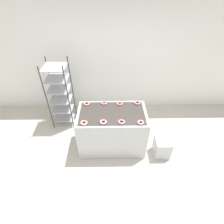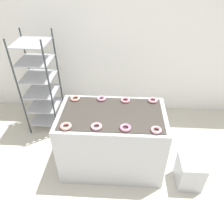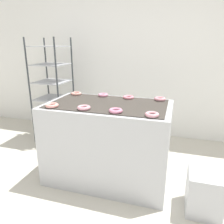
# 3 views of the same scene
# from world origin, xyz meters

# --- Properties ---
(ground_plane) EXTENTS (14.00, 14.00, 0.00)m
(ground_plane) POSITION_xyz_m (0.00, 0.00, 0.00)
(ground_plane) COLOR beige
(wall_back) EXTENTS (8.00, 0.05, 2.80)m
(wall_back) POSITION_xyz_m (0.00, 2.12, 1.40)
(wall_back) COLOR white
(wall_back) RESTS_ON ground_plane
(fryer_machine) EXTENTS (1.36, 0.80, 0.91)m
(fryer_machine) POSITION_xyz_m (0.00, 0.65, 0.45)
(fryer_machine) COLOR #B7BABF
(fryer_machine) RESTS_ON ground_plane
(baking_rack_cart) EXTENTS (0.50, 0.52, 1.62)m
(baking_rack_cart) POSITION_xyz_m (-1.19, 1.47, 0.82)
(baking_rack_cart) COLOR #33383D
(baking_rack_cart) RESTS_ON ground_plane
(glaze_bin) EXTENTS (0.31, 0.34, 0.41)m
(glaze_bin) POSITION_xyz_m (1.03, 0.38, 0.20)
(glaze_bin) COLOR #B7BABF
(glaze_bin) RESTS_ON ground_plane
(donut_near_left) EXTENTS (0.13, 0.13, 0.04)m
(donut_near_left) POSITION_xyz_m (-0.51, 0.35, 0.93)
(donut_near_left) COLOR #E19289
(donut_near_left) RESTS_ON fryer_machine
(donut_near_midleft) EXTENTS (0.13, 0.13, 0.03)m
(donut_near_midleft) POSITION_xyz_m (-0.16, 0.37, 0.93)
(donut_near_midleft) COLOR pink
(donut_near_midleft) RESTS_ON fryer_machine
(donut_near_midright) EXTENTS (0.13, 0.13, 0.03)m
(donut_near_midright) POSITION_xyz_m (0.17, 0.37, 0.93)
(donut_near_midright) COLOR pink
(donut_near_midright) RESTS_ON fryer_machine
(donut_near_right) EXTENTS (0.13, 0.13, 0.03)m
(donut_near_right) POSITION_xyz_m (0.51, 0.35, 0.93)
(donut_near_right) COLOR pink
(donut_near_right) RESTS_ON fryer_machine
(donut_far_left) EXTENTS (0.13, 0.13, 0.03)m
(donut_far_left) POSITION_xyz_m (-0.52, 0.94, 0.93)
(donut_far_left) COLOR #DD968A
(donut_far_left) RESTS_ON fryer_machine
(donut_far_midleft) EXTENTS (0.12, 0.12, 0.03)m
(donut_far_midleft) POSITION_xyz_m (-0.16, 0.95, 0.93)
(donut_far_midleft) COLOR pink
(donut_far_midleft) RESTS_ON fryer_machine
(donut_far_midright) EXTENTS (0.13, 0.13, 0.03)m
(donut_far_midright) POSITION_xyz_m (0.16, 0.93, 0.93)
(donut_far_midright) COLOR pink
(donut_far_midright) RESTS_ON fryer_machine
(donut_far_right) EXTENTS (0.13, 0.13, 0.03)m
(donut_far_right) POSITION_xyz_m (0.53, 0.95, 0.93)
(donut_far_right) COLOR pink
(donut_far_right) RESTS_ON fryer_machine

